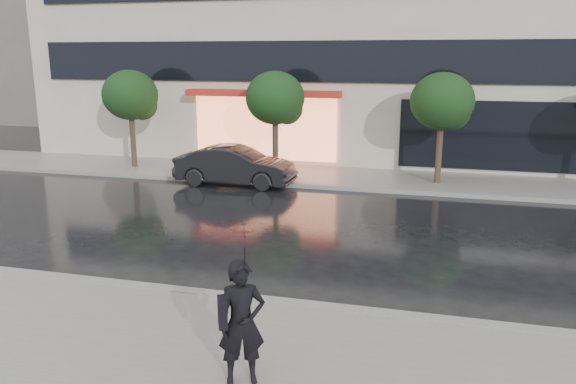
% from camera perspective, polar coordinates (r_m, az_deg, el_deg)
% --- Properties ---
extents(ground, '(120.00, 120.00, 0.00)m').
position_cam_1_polar(ground, '(11.54, -0.54, -9.42)').
color(ground, black).
rests_on(ground, ground).
extents(sidewalk_near, '(60.00, 4.50, 0.12)m').
position_cam_1_polar(sidewalk_near, '(8.76, -6.37, -17.11)').
color(sidewalk_near, slate).
rests_on(sidewalk_near, ground).
extents(sidewalk_far, '(60.00, 3.50, 0.12)m').
position_cam_1_polar(sidewalk_far, '(21.16, 6.75, 1.41)').
color(sidewalk_far, slate).
rests_on(sidewalk_far, ground).
extents(curb_near, '(60.00, 0.25, 0.14)m').
position_cam_1_polar(curb_near, '(10.64, -1.98, -11.11)').
color(curb_near, gray).
rests_on(curb_near, ground).
extents(curb_far, '(60.00, 0.25, 0.14)m').
position_cam_1_polar(curb_far, '(19.47, 6.02, 0.38)').
color(curb_far, gray).
rests_on(curb_far, ground).
extents(bg_building_left, '(14.00, 10.00, 12.00)m').
position_cam_1_polar(bg_building_left, '(47.58, -26.54, 14.09)').
color(bg_building_left, '#59544F').
rests_on(bg_building_left, ground).
extents(tree_far_west, '(2.20, 2.20, 3.99)m').
position_cam_1_polar(tree_far_west, '(23.48, -15.57, 9.28)').
color(tree_far_west, '#33261C').
rests_on(tree_far_west, ground).
extents(tree_mid_west, '(2.20, 2.20, 3.99)m').
position_cam_1_polar(tree_mid_west, '(21.13, -1.14, 9.33)').
color(tree_mid_west, '#33261C').
rests_on(tree_mid_west, ground).
extents(tree_mid_east, '(2.20, 2.20, 3.99)m').
position_cam_1_polar(tree_mid_east, '(20.34, 15.55, 8.67)').
color(tree_mid_east, '#33261C').
rests_on(tree_mid_east, ground).
extents(parked_car, '(4.28, 1.53, 1.40)m').
position_cam_1_polar(parked_car, '(20.12, -5.38, 2.67)').
color(parked_car, black).
rests_on(parked_car, ground).
extents(pedestrian_with_umbrella, '(1.08, 1.09, 2.33)m').
position_cam_1_polar(pedestrian_with_umbrella, '(7.61, -4.61, -9.48)').
color(pedestrian_with_umbrella, black).
rests_on(pedestrian_with_umbrella, sidewalk_near).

